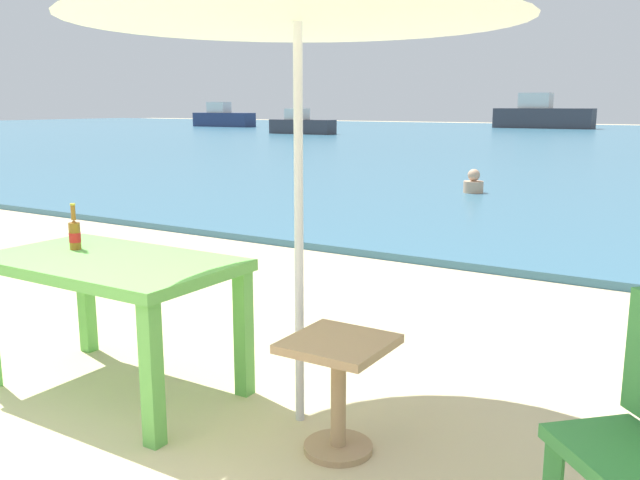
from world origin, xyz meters
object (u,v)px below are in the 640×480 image
Objects in this scene: swimmer_person at (473,184)px; boat_cargo_ship at (301,125)px; picnic_table_green at (110,278)px; beer_bottle_amber at (75,233)px; side_table_wood at (338,379)px; boat_sailboat at (542,116)px; boat_fishing_trawler at (223,118)px.

swimmer_person is 0.11× the size of boat_cargo_ship.
beer_bottle_amber is at bearing 170.98° from picnic_table_green.
side_table_wood is at bearing 2.92° from picnic_table_green.
boat_cargo_ship reaches higher than beer_bottle_amber.
side_table_wood is at bearing -77.15° from boat_sailboat.
boat_sailboat is at bearing 102.17° from swimmer_person.
swimmer_person is at bearing 96.69° from picnic_table_green.
boat_sailboat reaches higher than picnic_table_green.
beer_bottle_amber is at bearing -51.20° from boat_fishing_trawler.
boat_sailboat is (-9.87, 43.28, 0.54)m from side_table_wood.
boat_fishing_trawler is at bearing 136.37° from swimmer_person.
boat_sailboat is 17.88m from boat_cargo_ship.
side_table_wood is at bearing -56.32° from boat_cargo_ship.
boat_sailboat is (-8.48, 43.35, 0.25)m from picnic_table_green.
swimmer_person is 35.29m from boat_sailboat.
boat_sailboat is at bearing 61.70° from boat_cargo_ship.
boat_cargo_ship reaches higher than picnic_table_green.
beer_bottle_amber is at bearing -85.44° from swimmer_person.
picnic_table_green reaches higher than side_table_wood.
boat_cargo_ship is (-16.95, 27.61, -0.10)m from picnic_table_green.
side_table_wood is 33.09m from boat_cargo_ship.
beer_bottle_amber is 0.07× the size of boat_cargo_ship.
swimmer_person is at bearing -43.63° from boat_fishing_trawler.
picnic_table_green is at bearing -177.08° from side_table_wood.
swimmer_person is (-0.70, 8.81, -0.61)m from beer_bottle_amber.
boat_fishing_trawler is 0.75× the size of boat_sailboat.
boat_sailboat reaches higher than swimmer_person.
boat_sailboat is 1.73× the size of boat_cargo_ship.
boat_fishing_trawler is at bearing 128.80° from beer_bottle_amber.
picnic_table_green is 3.41× the size of swimmer_person.
side_table_wood is (1.73, 0.02, -0.50)m from beer_bottle_amber.
boat_cargo_ship reaches higher than side_table_wood.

